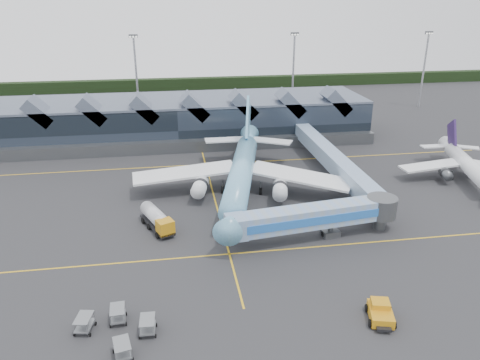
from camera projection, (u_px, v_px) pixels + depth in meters
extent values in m
plane|color=#29292B|center=(222.00, 227.00, 70.51)|extent=(260.00, 260.00, 0.00)
cube|color=gold|center=(229.00, 254.00, 63.17)|extent=(120.00, 0.25, 0.01)
cube|color=gold|center=(205.00, 164.00, 96.17)|extent=(120.00, 0.25, 0.01)
cube|color=gold|center=(215.00, 200.00, 79.67)|extent=(0.25, 60.00, 0.01)
cube|color=black|center=(185.00, 84.00, 170.59)|extent=(260.00, 4.00, 4.00)
cube|color=black|center=(177.00, 120.00, 112.10)|extent=(90.00, 20.00, 9.00)
cube|color=slate|center=(176.00, 100.00, 110.35)|extent=(90.00, 20.00, 0.60)
cube|color=#525559|center=(179.00, 146.00, 103.20)|extent=(90.00, 2.50, 2.60)
cube|color=slate|center=(40.00, 111.00, 99.65)|extent=(6.43, 6.00, 6.43)
cube|color=slate|center=(93.00, 110.00, 101.26)|extent=(6.43, 6.00, 6.43)
cube|color=slate|center=(145.00, 108.00, 102.87)|extent=(6.43, 6.00, 6.43)
cube|color=slate|center=(195.00, 106.00, 104.48)|extent=(6.43, 6.00, 6.43)
cube|color=slate|center=(243.00, 104.00, 106.09)|extent=(6.43, 6.00, 6.43)
cube|color=slate|center=(290.00, 103.00, 107.70)|extent=(6.43, 6.00, 6.43)
cube|color=slate|center=(336.00, 101.00, 109.30)|extent=(6.43, 6.00, 6.43)
cylinder|color=#92939A|center=(137.00, 77.00, 130.21)|extent=(0.56, 0.56, 22.00)
cube|color=#525559|center=(133.00, 36.00, 126.12)|extent=(2.40, 0.50, 0.90)
cylinder|color=#92939A|center=(293.00, 73.00, 136.79)|extent=(0.56, 0.56, 22.00)
cube|color=#525559|center=(295.00, 34.00, 132.70)|extent=(2.40, 0.50, 0.90)
cylinder|color=#92939A|center=(424.00, 71.00, 140.81)|extent=(0.56, 0.56, 22.00)
cube|color=#525559|center=(429.00, 33.00, 136.71)|extent=(2.40, 0.50, 0.90)
cylinder|color=#64A1CC|center=(241.00, 173.00, 79.64)|extent=(11.42, 31.87, 3.93)
cone|color=#64A1CC|center=(230.00, 223.00, 62.38)|extent=(5.12, 6.24, 3.93)
cube|color=black|center=(229.00, 220.00, 61.44)|extent=(1.53, 0.68, 0.48)
cone|color=#64A1CC|center=(249.00, 138.00, 97.63)|extent=(5.55, 8.01, 3.93)
cube|color=white|center=(185.00, 173.00, 81.89)|extent=(18.25, 7.21, 1.30)
cube|color=white|center=(300.00, 176.00, 80.35)|extent=(18.30, 14.44, 1.30)
cylinder|color=white|center=(200.00, 186.00, 78.67)|extent=(3.67, 5.88, 2.44)
cylinder|color=white|center=(280.00, 189.00, 77.64)|extent=(3.67, 5.88, 2.44)
cube|color=#64A1CC|center=(248.00, 122.00, 94.42)|extent=(2.85, 9.88, 10.83)
cube|color=white|center=(225.00, 140.00, 96.74)|extent=(8.20, 3.21, 0.26)
cube|color=white|center=(272.00, 141.00, 96.00)|extent=(8.73, 6.64, 0.26)
cylinder|color=#525559|center=(233.00, 231.00, 66.90)|extent=(0.29, 0.29, 2.28)
cylinder|color=#525559|center=(223.00, 186.00, 82.31)|extent=(0.29, 0.29, 2.28)
cylinder|color=#525559|center=(261.00, 188.00, 81.80)|extent=(0.29, 0.29, 2.28)
cylinder|color=black|center=(233.00, 235.00, 67.17)|extent=(0.80, 1.53, 1.46)
cylinder|color=white|center=(468.00, 166.00, 86.65)|extent=(7.49, 19.49, 2.77)
cone|color=white|center=(448.00, 145.00, 97.59)|extent=(3.78, 4.98, 2.77)
cube|color=white|center=(431.00, 166.00, 88.20)|extent=(11.74, 4.33, 0.93)
cylinder|color=#525559|center=(446.00, 174.00, 86.17)|extent=(2.49, 3.65, 1.72)
cube|color=#2B1848|center=(452.00, 135.00, 95.61)|extent=(1.95, 6.14, 6.76)
cube|color=white|center=(434.00, 146.00, 97.09)|extent=(5.30, 1.97, 0.23)
cube|color=white|center=(465.00, 147.00, 96.55)|extent=(5.57, 4.22, 0.23)
cylinder|color=#525559|center=(452.00, 175.00, 88.43)|extent=(0.26, 0.26, 1.61)
cylinder|color=#525559|center=(478.00, 176.00, 88.03)|extent=(0.26, 0.26, 1.61)
cube|color=#7FA1D3|center=(312.00, 216.00, 65.87)|extent=(20.51, 5.69, 2.94)
cube|color=blue|center=(317.00, 221.00, 64.47)|extent=(20.13, 2.80, 1.22)
cube|color=#7FA1D3|center=(236.00, 227.00, 62.90)|extent=(3.04, 3.57, 3.04)
cylinder|color=#525559|center=(331.00, 225.00, 67.33)|extent=(0.71, 0.71, 3.53)
cube|color=#525559|center=(330.00, 233.00, 67.82)|extent=(2.68, 2.33, 0.91)
cylinder|color=black|center=(324.00, 234.00, 67.59)|extent=(0.52, 0.96, 0.91)
cylinder|color=black|center=(336.00, 232.00, 68.13)|extent=(0.52, 0.96, 0.91)
cylinder|color=#525559|center=(381.00, 207.00, 68.83)|extent=(4.46, 4.46, 3.04)
cylinder|color=#525559|center=(380.00, 218.00, 69.49)|extent=(1.83, 1.83, 3.53)
cube|color=black|center=(157.00, 224.00, 69.72)|extent=(5.29, 8.56, 0.46)
cube|color=orange|center=(165.00, 227.00, 66.87)|extent=(2.84, 2.75, 2.04)
cube|color=black|center=(167.00, 226.00, 66.11)|extent=(1.94, 0.92, 0.93)
cylinder|color=silver|center=(154.00, 214.00, 70.13)|extent=(4.05, 5.79, 2.13)
sphere|color=silver|center=(147.00, 208.00, 72.25)|extent=(2.04, 2.04, 2.04)
sphere|color=silver|center=(161.00, 221.00, 68.01)|extent=(2.04, 2.04, 2.04)
cylinder|color=black|center=(157.00, 235.00, 67.04)|extent=(0.66, 0.98, 0.93)
cylinder|color=black|center=(172.00, 231.00, 68.18)|extent=(0.66, 0.98, 0.93)
cylinder|color=black|center=(149.00, 227.00, 69.60)|extent=(0.66, 0.98, 0.93)
cylinder|color=black|center=(163.00, 223.00, 70.74)|extent=(0.66, 0.98, 0.93)
cylinder|color=black|center=(143.00, 221.00, 71.43)|extent=(0.66, 0.98, 0.93)
cylinder|color=black|center=(157.00, 217.00, 72.57)|extent=(0.66, 0.98, 0.93)
cube|color=orange|center=(380.00, 314.00, 50.23)|extent=(3.26, 4.34, 1.07)
cube|color=orange|center=(380.00, 304.00, 50.52)|extent=(2.30, 2.15, 0.75)
cube|color=black|center=(384.00, 328.00, 48.44)|extent=(1.67, 1.21, 0.32)
cylinder|color=black|center=(370.00, 323.00, 49.27)|extent=(0.53, 0.91, 0.86)
cylinder|color=black|center=(394.00, 325.00, 49.04)|extent=(0.53, 0.91, 0.86)
cylinder|color=black|center=(367.00, 308.00, 51.65)|extent=(0.53, 0.91, 0.86)
cylinder|color=black|center=(390.00, 309.00, 51.42)|extent=(0.53, 0.91, 0.86)
cube|color=gray|center=(118.00, 317.00, 50.02)|extent=(1.67, 2.49, 0.16)
cube|color=gray|center=(117.00, 309.00, 49.63)|extent=(1.67, 2.49, 0.09)
cylinder|color=black|center=(126.00, 314.00, 51.12)|extent=(0.15, 0.40, 0.39)
cube|color=gray|center=(148.00, 328.00, 48.36)|extent=(1.63, 2.46, 0.16)
cube|color=gray|center=(147.00, 320.00, 47.97)|extent=(1.63, 2.46, 0.09)
cylinder|color=black|center=(157.00, 325.00, 49.40)|extent=(0.15, 0.40, 0.39)
cube|color=gray|center=(85.00, 326.00, 48.65)|extent=(1.96, 2.65, 0.16)
cube|color=gray|center=(83.00, 318.00, 48.26)|extent=(1.96, 2.65, 0.09)
cylinder|color=black|center=(96.00, 324.00, 49.59)|extent=(0.20, 0.41, 0.39)
cube|color=gray|center=(123.00, 352.00, 45.10)|extent=(2.00, 2.67, 0.16)
cube|color=gray|center=(122.00, 343.00, 44.71)|extent=(2.00, 2.67, 0.09)
cylinder|color=black|center=(130.00, 347.00, 46.28)|extent=(0.21, 0.41, 0.39)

